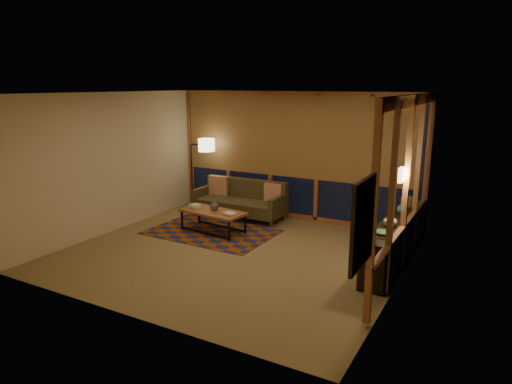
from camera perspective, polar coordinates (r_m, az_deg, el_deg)
The scene contains 21 objects.
floor at distance 7.94m, azimuth -2.81°, elevation -7.63°, with size 5.50×5.00×0.01m, color olive.
ceiling at distance 7.42m, azimuth -3.05°, elevation 12.23°, with size 5.50×5.00×0.01m, color #F5E8CF.
walls at distance 7.57m, azimuth -2.93°, elevation 1.96°, with size 5.51×5.01×2.70m.
window_wall_back at distance 9.68m, azimuth 4.70°, elevation 4.44°, with size 5.30×0.16×2.60m, color brown, non-canonical shape.
window_wall_right at distance 7.16m, azimuth 18.30°, elevation 0.64°, with size 0.16×3.70×2.60m, color brown, non-canonical shape.
wall_art at distance 4.81m, azimuth 13.11°, elevation -3.84°, with size 0.06×0.74×0.94m, color red, non-canonical shape.
wall_sconce at distance 6.99m, azimuth 17.70°, elevation 2.05°, with size 0.12×0.18×0.22m, color beige, non-canonical shape.
sofa at distance 9.86m, azimuth -2.08°, elevation -0.98°, with size 1.96×0.79×0.80m, color brown, non-canonical shape.
pillow_left at distance 10.30m, azimuth -4.66°, elevation 0.89°, with size 0.45×0.15×0.45m, color #C64A21, non-canonical shape.
pillow_right at distance 9.66m, azimuth 2.15°, elevation -0.15°, with size 0.37×0.12×0.37m, color #C64A21, non-canonical shape.
area_rug at distance 9.04m, azimuth -5.58°, elevation -4.99°, with size 2.39×1.60×0.01m, color #863B0C.
coffee_table at distance 8.99m, azimuth -5.37°, elevation -3.68°, with size 1.30×0.60×0.43m, color brown, non-canonical shape.
book_stack_a at distance 9.17m, azimuth -7.58°, elevation -1.75°, with size 0.25×0.20×0.07m, color silver, non-canonical shape.
book_stack_b at distance 8.62m, azimuth -3.26°, elevation -2.74°, with size 0.22×0.17×0.04m, color silver, non-canonical shape.
ceramic_pot at distance 8.93m, azimuth -5.21°, elevation -1.80°, with size 0.17×0.17×0.17m, color black.
floor_lamp at distance 10.51m, azimuth -8.05°, elevation 2.22°, with size 0.56×0.36×1.67m, color black, non-canonical shape.
bookshelf at distance 7.84m, azimuth 16.97°, elevation -5.75°, with size 0.40×2.85×0.71m, color black, non-canonical shape.
basket at distance 8.59m, azimuth 18.35°, elevation -1.15°, with size 0.22×0.22×0.16m, color #A97F51.
teal_bowl at distance 8.06m, azimuth 17.74°, elevation -2.05°, with size 0.16×0.16×0.16m, color #1E6B6A.
vase at distance 7.28m, azimuth 16.45°, elevation -3.37°, with size 0.20×0.20×0.21m, color tan.
shelf_book_stack at distance 6.82m, azimuth 15.46°, elevation -5.02°, with size 0.19×0.26×0.08m, color silver, non-canonical shape.
Camera 1 is at (3.92, -6.29, 2.84)m, focal length 32.00 mm.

